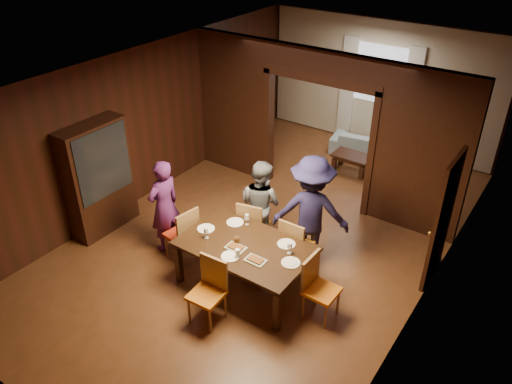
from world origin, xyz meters
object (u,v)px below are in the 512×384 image
Objects in this scene: chair_far_l at (254,224)px; chair_near at (206,293)px; dining_table at (246,265)px; coffee_table at (351,163)px; chair_far_r at (297,243)px; person_purple at (164,206)px; chair_left at (181,233)px; chair_right at (322,289)px; sofa at (372,145)px; person_grey at (261,204)px; person_navy at (311,211)px; hutch at (99,179)px.

chair_far_l is 1.00× the size of chair_near.
coffee_table is at bearing 93.42° from dining_table.
coffee_table is at bearing -79.54° from chair_far_r.
chair_left is (0.39, -0.07, -0.33)m from person_purple.
person_purple is at bearing 92.38° from chair_right.
person_grey is at bearing 77.75° from sofa.
person_navy reaches higher than dining_table.
chair_near is at bearing 106.85° from person_grey.
chair_near is (1.24, -0.86, 0.00)m from chair_left.
chair_far_r is at bearing 57.13° from person_navy.
chair_near is (0.19, -6.07, 0.22)m from sofa.
dining_table is (1.65, -0.02, -0.44)m from person_purple.
person_purple is 0.82× the size of hutch.
chair_right is at bearing 142.89° from chair_far_l.
chair_right is 1.08m from chair_far_r.
chair_left is at bearing -178.05° from dining_table.
person_grey reaches higher than chair_far_l.
dining_table is (0.21, -5.17, 0.12)m from sofa.
person_navy is 3.66m from hutch.
chair_right is at bearing -70.15° from coffee_table.
chair_right is (1.24, 0.07, 0.10)m from dining_table.
person_purple is 0.87× the size of person_navy.
coffee_table is at bearing 21.24° from chair_right.
person_purple is at bearing -108.45° from coffee_table.
chair_far_l reaches higher than dining_table.
dining_table is at bearing 100.90° from chair_left.
person_purple is 1.68× the size of chair_left.
hutch is (-2.75, -5.35, 0.74)m from sofa.
person_purple reaches higher than chair_far_l.
sofa reaches higher than coffee_table.
chair_near is at bearing -87.42° from coffee_table.
dining_table is 2.00× the size of chair_far_r.
sofa is 0.93× the size of dining_table.
dining_table is 1.26m from chair_left.
person_purple is 1.34m from hutch.
person_grey is at bearing 25.12° from hutch.
person_grey is 1.62× the size of chair_far_l.
person_purple is at bearing 65.08° from sofa.
chair_far_r is (0.42, 0.78, 0.10)m from dining_table.
sofa is 6.08m from chair_near.
chair_far_r is (0.63, -4.39, 0.22)m from sofa.
chair_far_l is at bearing 67.45° from chair_right.
chair_left is at bearing -103.30° from coffee_table.
sofa is 1.86× the size of chair_far_l.
dining_table reaches higher than coffee_table.
chair_near is at bearing 90.13° from chair_far_l.
chair_far_l is 2.77m from hutch.
chair_left is 1.87m from chair_far_r.
person_navy is 2.34× the size of coffee_table.
hutch reaches higher than chair_near.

